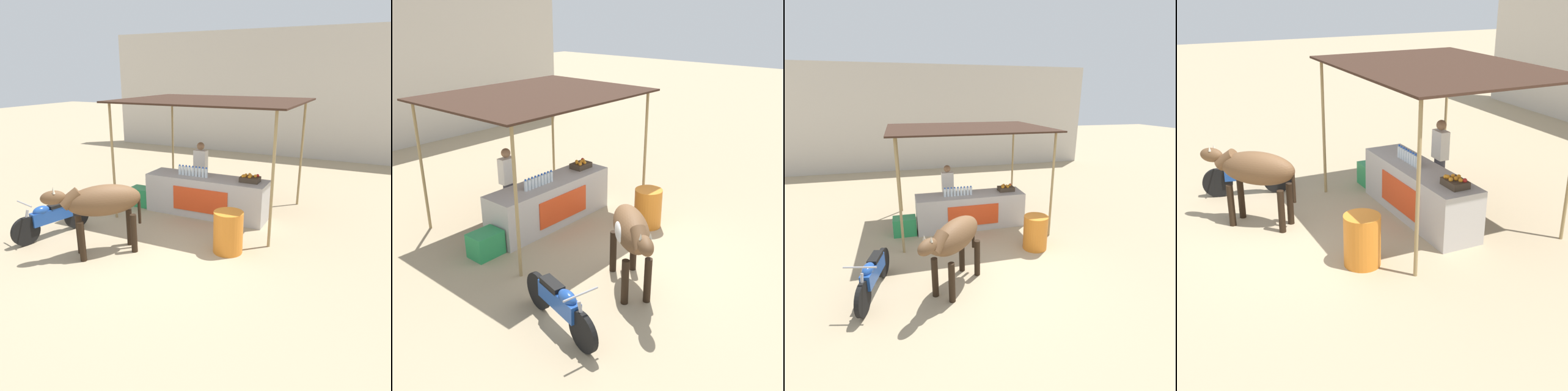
{
  "view_description": "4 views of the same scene",
  "coord_description": "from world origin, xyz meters",
  "views": [
    {
      "loc": [
        3.6,
        -5.94,
        3.39
      ],
      "look_at": [
        0.39,
        0.76,
        0.97
      ],
      "focal_mm": 35.0,
      "sensor_mm": 36.0,
      "label": 1
    },
    {
      "loc": [
        -6.37,
        -4.32,
        4.4
      ],
      "look_at": [
        0.01,
        1.13,
        0.91
      ],
      "focal_mm": 42.0,
      "sensor_mm": 36.0,
      "label": 2
    },
    {
      "loc": [
        -1.78,
        -5.7,
        3.54
      ],
      "look_at": [
        0.09,
        1.44,
        1.15
      ],
      "focal_mm": 28.0,
      "sensor_mm": 36.0,
      "label": 3
    },
    {
      "loc": [
        8.08,
        -2.6,
        4.23
      ],
      "look_at": [
        0.4,
        1.05,
        0.76
      ],
      "focal_mm": 50.0,
      "sensor_mm": 36.0,
      "label": 4
    }
  ],
  "objects": [
    {
      "name": "cooler_box",
      "position": [
        -1.83,
        2.1,
        0.24
      ],
      "size": [
        0.6,
        0.44,
        0.48
      ],
      "primitive_type": "cube",
      "color": "#268C4C",
      "rests_on": "ground"
    },
    {
      "name": "water_bottle_row",
      "position": [
        -0.35,
        2.15,
        1.07
      ],
      "size": [
        0.79,
        0.07,
        0.25
      ],
      "color": "silver",
      "rests_on": "stall_counter"
    },
    {
      "name": "stall_counter",
      "position": [
        0.0,
        2.2,
        0.48
      ],
      "size": [
        3.0,
        0.82,
        0.96
      ],
      "color": "#B2ADA8",
      "rests_on": "ground"
    },
    {
      "name": "motorcycle_parked",
      "position": [
        -2.46,
        -0.44,
        0.43
      ],
      "size": [
        0.65,
        1.77,
        0.9
      ],
      "color": "black",
      "rests_on": "ground"
    },
    {
      "name": "ground_plane",
      "position": [
        0.0,
        0.0,
        0.0
      ],
      "size": [
        60.0,
        60.0,
        0.0
      ],
      "primitive_type": "plane",
      "color": "tan"
    },
    {
      "name": "cow",
      "position": [
        -0.94,
        -0.6,
        1.03
      ],
      "size": [
        1.48,
        1.6,
        1.44
      ],
      "color": "brown",
      "rests_on": "ground"
    },
    {
      "name": "fruit_crate",
      "position": [
        1.07,
        2.25,
        1.03
      ],
      "size": [
        0.44,
        0.32,
        0.18
      ],
      "color": "#3F3326",
      "rests_on": "stall_counter"
    },
    {
      "name": "vendor_behind_counter",
      "position": [
        -0.51,
        2.95,
        0.85
      ],
      "size": [
        0.34,
        0.22,
        1.65
      ],
      "color": "#383842",
      "rests_on": "ground"
    },
    {
      "name": "water_barrel",
      "position": [
        1.22,
        0.48,
        0.42
      ],
      "size": [
        0.58,
        0.58,
        0.83
      ],
      "primitive_type": "cylinder",
      "color": "orange",
      "rests_on": "ground"
    },
    {
      "name": "stall_awning",
      "position": [
        0.0,
        2.5,
        2.65
      ],
      "size": [
        4.2,
        3.2,
        2.77
      ],
      "color": "#382319",
      "rests_on": "ground"
    }
  ]
}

